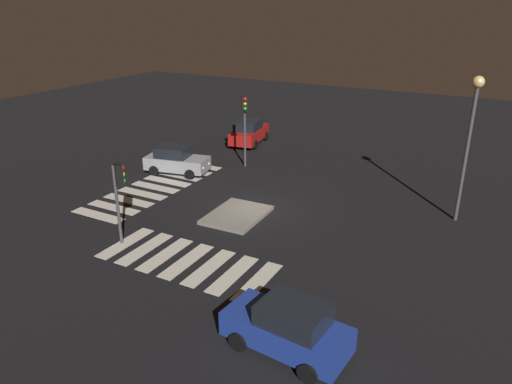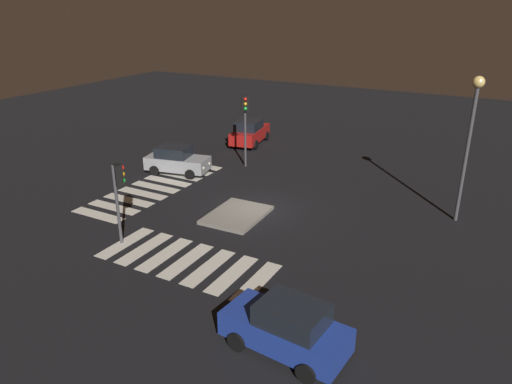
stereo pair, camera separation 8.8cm
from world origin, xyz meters
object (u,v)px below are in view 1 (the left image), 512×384
car_blue (288,328)px  car_red (249,132)px  traffic_island (237,215)px  traffic_light_south (245,114)px  traffic_light_east (119,184)px  street_lamp (471,124)px  car_silver (176,160)px

car_blue → car_red: size_ratio=0.92×
car_red → car_blue: bearing=-157.7°
traffic_island → traffic_light_south: 8.73m
car_blue → traffic_light_east: size_ratio=1.11×
traffic_light_south → street_lamp: bearing=46.6°
car_blue → traffic_light_south: 18.46m
car_red → street_lamp: bearing=-123.9°
traffic_light_east → traffic_island: bearing=-2.6°
car_blue → traffic_island: bearing=-45.1°
car_silver → car_red: 8.21m
traffic_light_south → street_lamp: (2.17, 13.54, 1.35)m
car_red → street_lamp: size_ratio=0.64×
traffic_island → car_blue: 10.41m
car_silver → traffic_light_east: 9.84m
traffic_island → traffic_light_south: bearing=-153.5°
car_red → traffic_light_east: traffic_light_east is taller
traffic_light_east → street_lamp: street_lamp is taller
traffic_light_east → street_lamp: size_ratio=0.52×
car_red → street_lamp: 18.02m
traffic_island → car_silver: bearing=-120.1°
traffic_light_south → street_lamp: street_lamp is taller
car_red → traffic_light_east: (17.05, 2.98, 1.93)m
traffic_island → traffic_light_east: size_ratio=0.94×
car_blue → car_red: car_red is taller
car_silver → traffic_light_south: 5.32m
car_silver → car_red: car_red is taller
traffic_island → car_blue: bearing=39.5°
car_red → traffic_light_south: bearing=-163.2°
car_blue → traffic_light_east: (-3.10, -9.69, 1.99)m
traffic_light_east → street_lamp: (-9.89, 13.06, 2.09)m
car_silver → traffic_light_south: bearing=32.7°
car_blue → car_red: 23.81m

